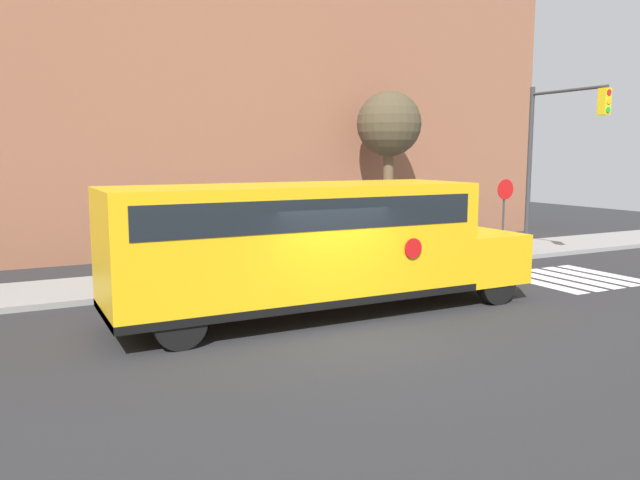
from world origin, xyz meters
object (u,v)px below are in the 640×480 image
school_bus (310,241)px  traffic_light (552,146)px  stop_sign (504,207)px  tree_near_sidewalk (389,127)px

school_bus → traffic_light: size_ratio=1.68×
stop_sign → tree_near_sidewalk: bearing=117.9°
traffic_light → tree_near_sidewalk: 5.82m
stop_sign → traffic_light: size_ratio=0.47×
traffic_light → tree_near_sidewalk: (-3.40, 4.67, 0.74)m
school_bus → traffic_light: (10.45, 2.91, 2.17)m
school_bus → tree_near_sidewalk: 10.76m
traffic_light → tree_near_sidewalk: size_ratio=0.99×
stop_sign → tree_near_sidewalk: (-2.09, 3.95, 2.79)m
school_bus → stop_sign: school_bus is taller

